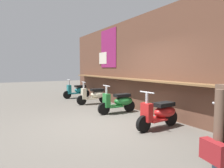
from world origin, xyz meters
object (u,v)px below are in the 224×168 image
(scooter_teal, at_px, (78,90))
(scooter_red, at_px, (160,113))
(scooter_cream, at_px, (95,95))
(scooter_green, at_px, (119,102))

(scooter_teal, height_order, scooter_red, same)
(scooter_teal, bearing_deg, scooter_cream, 89.06)
(scooter_green, bearing_deg, scooter_cream, -88.26)
(scooter_cream, height_order, scooter_red, same)
(scooter_teal, bearing_deg, scooter_green, 89.06)
(scooter_red, bearing_deg, scooter_teal, -94.32)
(scooter_teal, relative_size, scooter_green, 1.00)
(scooter_cream, relative_size, scooter_green, 1.00)
(scooter_cream, bearing_deg, scooter_red, 94.54)
(scooter_cream, distance_m, scooter_green, 1.95)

